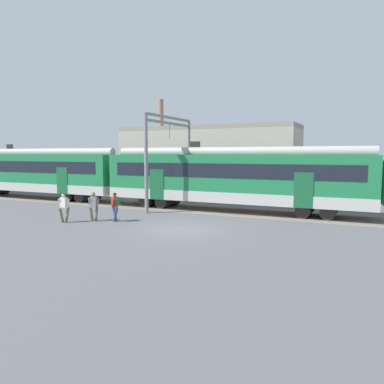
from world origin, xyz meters
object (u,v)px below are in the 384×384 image
object	(u,v)px
pedestrian_white	(64,206)
pedestrian_red	(115,204)
commuter_train	(127,175)
pedestrian_grey	(94,204)

from	to	relation	value
pedestrian_white	pedestrian_red	bearing A→B (deg)	31.64
commuter_train	pedestrian_white	bearing A→B (deg)	-80.38
pedestrian_grey	pedestrian_red	distance (m)	1.29
commuter_train	pedestrian_red	distance (m)	7.69
commuter_train	pedestrian_white	size ratio (longest dim) A/B	22.83
pedestrian_white	pedestrian_grey	world-z (taller)	same
commuter_train	pedestrian_grey	world-z (taller)	commuter_train
commuter_train	pedestrian_grey	xyz separation A→B (m)	(2.56, -6.95, -1.26)
commuter_train	pedestrian_red	world-z (taller)	commuter_train
commuter_train	pedestrian_grey	bearing A→B (deg)	-69.76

